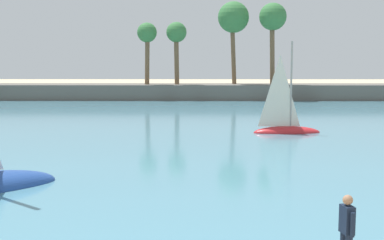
{
  "coord_description": "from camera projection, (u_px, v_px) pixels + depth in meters",
  "views": [
    {
      "loc": [
        1.18,
        -0.96,
        4.35
      ],
      "look_at": [
        1.02,
        15.15,
        2.51
      ],
      "focal_mm": 47.28,
      "sensor_mm": 36.0,
      "label": 1
    }
  ],
  "objects": [
    {
      "name": "sea",
      "position": [
        186.0,
        102.0,
        55.05
      ],
      "size": [
        220.0,
        89.23,
        0.06
      ],
      "primitive_type": "cube",
      "color": "teal",
      "rests_on": "ground"
    },
    {
      "name": "palm_headland",
      "position": [
        155.0,
        77.0,
        59.33
      ],
      "size": [
        111.89,
        6.81,
        13.26
      ],
      "color": "#605B54",
      "rests_on": "ground"
    },
    {
      "name": "person_at_waterline",
      "position": [
        347.0,
        232.0,
        10.37
      ],
      "size": [
        0.26,
        0.54,
        1.67
      ],
      "color": "#141E33",
      "rests_on": "ground"
    },
    {
      "name": "sailboat_toward_headland",
      "position": [
        285.0,
        124.0,
        30.87
      ],
      "size": [
        4.2,
        1.52,
        5.98
      ],
      "color": "red",
      "rests_on": "sea"
    }
  ]
}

